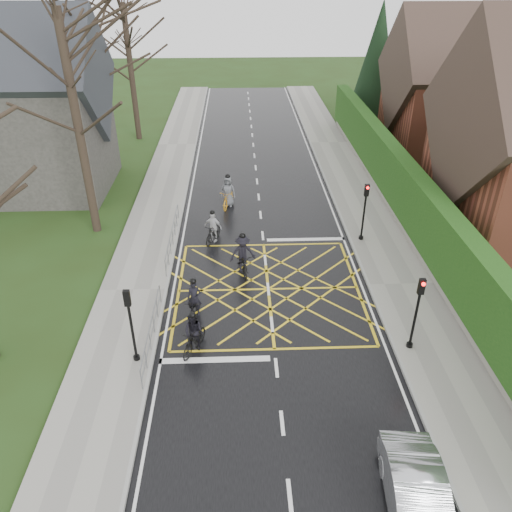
{
  "coord_description": "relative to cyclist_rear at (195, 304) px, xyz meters",
  "views": [
    {
      "loc": [
        -1.26,
        -18.37,
        12.82
      ],
      "look_at": [
        -0.52,
        0.75,
        1.3
      ],
      "focal_mm": 35.0,
      "sensor_mm": 36.0,
      "label": 1
    }
  ],
  "objects": [
    {
      "name": "house_far",
      "position": [
        17.9,
        19.75,
        3.79
      ],
      "size": [
        9.8,
        8.8,
        10.3
      ],
      "color": "brown",
      "rests_on": "ground"
    },
    {
      "name": "cyclist_lead",
      "position": [
        1.28,
        10.54,
        0.12
      ],
      "size": [
        1.15,
        2.16,
        2.0
      ],
      "rotation": [
        0.0,
        0.0,
        -0.22
      ],
      "color": "#B77816",
      "rests_on": "ground"
    },
    {
      "name": "car",
      "position": [
        6.39,
        -9.01,
        0.11
      ],
      "size": [
        1.79,
        4.23,
        1.36
      ],
      "primitive_type": "imported",
      "rotation": [
        0.0,
        0.0,
        -0.09
      ],
      "color": "silver",
      "rests_on": "ground"
    },
    {
      "name": "cyclist_rear",
      "position": [
        0.0,
        0.0,
        0.0
      ],
      "size": [
        0.75,
        1.85,
        1.77
      ],
      "rotation": [
        0.0,
        0.0,
        -0.06
      ],
      "color": "black",
      "rests_on": "ground"
    },
    {
      "name": "ground",
      "position": [
        3.14,
        1.75,
        -0.57
      ],
      "size": [
        120.0,
        120.0,
        0.0
      ],
      "primitive_type": "plane",
      "color": "#203210",
      "rests_on": "ground"
    },
    {
      "name": "tree_near",
      "position": [
        -5.86,
        7.75,
        7.34
      ],
      "size": [
        9.24,
        9.24,
        11.44
      ],
      "color": "black",
      "rests_on": "ground"
    },
    {
      "name": "sidewalk_right",
      "position": [
        9.14,
        1.75,
        -0.5
      ],
      "size": [
        3.0,
        80.0,
        0.15
      ],
      "primitive_type": "cube",
      "color": "gray",
      "rests_on": "ground"
    },
    {
      "name": "hedge",
      "position": [
        10.89,
        7.75,
        1.53
      ],
      "size": [
        0.9,
        38.0,
        2.8
      ],
      "primitive_type": "cube",
      "color": "#13390F",
      "rests_on": "stone_wall"
    },
    {
      "name": "tree_mid",
      "position": [
        -6.86,
        15.75,
        8.06
      ],
      "size": [
        10.08,
        10.08,
        12.48
      ],
      "color": "black",
      "rests_on": "ground"
    },
    {
      "name": "stone_wall",
      "position": [
        10.89,
        7.75,
        -0.22
      ],
      "size": [
        0.5,
        38.0,
        0.7
      ],
      "primitive_type": "cube",
      "color": "slate",
      "rests_on": "ground"
    },
    {
      "name": "tree_far",
      "position": [
        -6.16,
        23.75,
        6.62
      ],
      "size": [
        8.4,
        8.4,
        10.4
      ],
      "color": "black",
      "rests_on": "ground"
    },
    {
      "name": "cyclist_back",
      "position": [
        0.13,
        -2.16,
        0.08
      ],
      "size": [
        1.16,
        1.78,
        1.74
      ],
      "rotation": [
        0.0,
        0.0,
        -0.43
      ],
      "color": "black",
      "rests_on": "ground"
    },
    {
      "name": "traffic_light_ne",
      "position": [
        8.24,
        5.94,
        1.09
      ],
      "size": [
        0.24,
        0.31,
        3.21
      ],
      "rotation": [
        0.0,
        0.0,
        3.14
      ],
      "color": "black",
      "rests_on": "ground"
    },
    {
      "name": "traffic_light_sw",
      "position": [
        -1.96,
        -2.75,
        1.09
      ],
      "size": [
        0.24,
        0.31,
        3.21
      ],
      "color": "black",
      "rests_on": "ground"
    },
    {
      "name": "railing_south",
      "position": [
        -1.51,
        -1.75,
        0.21
      ],
      "size": [
        0.05,
        5.04,
        1.03
      ],
      "color": "slate",
      "rests_on": "ground"
    },
    {
      "name": "sidewalk_left",
      "position": [
        -2.86,
        1.75,
        -0.5
      ],
      "size": [
        3.0,
        80.0,
        0.15
      ],
      "primitive_type": "cube",
      "color": "gray",
      "rests_on": "ground"
    },
    {
      "name": "conifer",
      "position": [
        13.89,
        27.75,
        4.42
      ],
      "size": [
        4.6,
        4.6,
        10.0
      ],
      "color": "black",
      "rests_on": "ground"
    },
    {
      "name": "road",
      "position": [
        3.14,
        1.75,
        -0.57
      ],
      "size": [
        9.0,
        80.0,
        0.01
      ],
      "primitive_type": "cube",
      "color": "black",
      "rests_on": "ground"
    },
    {
      "name": "railing_north",
      "position": [
        -1.51,
        5.75,
        0.21
      ],
      "size": [
        0.05,
        6.04,
        1.03
      ],
      "color": "slate",
      "rests_on": "ground"
    },
    {
      "name": "cyclist_mid",
      "position": [
        2.03,
        3.31,
        0.17
      ],
      "size": [
        1.29,
        2.17,
        2.02
      ],
      "rotation": [
        0.0,
        0.0,
        0.16
      ],
      "color": "black",
      "rests_on": "ground"
    },
    {
      "name": "church",
      "position": [
        -10.39,
        13.75,
        4.36
      ],
      "size": [
        8.8,
        7.8,
        11.0
      ],
      "color": "#2D2B28",
      "rests_on": "ground"
    },
    {
      "name": "traffic_light_se",
      "position": [
        8.24,
        -2.46,
        1.09
      ],
      "size": [
        0.24,
        0.31,
        3.21
      ],
      "rotation": [
        0.0,
        0.0,
        3.14
      ],
      "color": "black",
      "rests_on": "ground"
    },
    {
      "name": "cyclist_front",
      "position": [
        0.54,
        6.25,
        0.08
      ],
      "size": [
        1.14,
        1.82,
        1.77
      ],
      "rotation": [
        0.0,
        0.0,
        -0.39
      ],
      "color": "black",
      "rests_on": "ground"
    }
  ]
}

